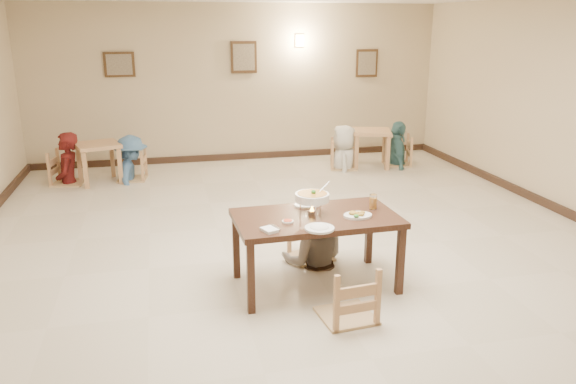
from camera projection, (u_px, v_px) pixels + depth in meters
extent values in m
plane|color=beige|center=(303.00, 254.00, 6.65)|extent=(10.00, 10.00, 0.00)
plane|color=#CCB694|center=(239.00, 84.00, 10.87)|extent=(10.00, 0.00, 10.00)
cube|color=#332117|center=(241.00, 156.00, 11.26)|extent=(8.00, 0.06, 0.12)
cube|color=#3E2816|center=(119.00, 64.00, 10.24)|extent=(0.55, 0.03, 0.45)
cube|color=gray|center=(119.00, 65.00, 10.23)|extent=(0.45, 0.01, 0.37)
cube|color=#3E2816|center=(244.00, 57.00, 10.71)|extent=(0.50, 0.03, 0.60)
cube|color=gray|center=(244.00, 57.00, 10.70)|extent=(0.41, 0.01, 0.49)
cube|color=#3E2816|center=(367.00, 63.00, 11.30)|extent=(0.45, 0.03, 0.55)
cube|color=gray|center=(367.00, 63.00, 11.28)|extent=(0.37, 0.01, 0.45)
cube|color=#FFD88C|center=(300.00, 41.00, 10.87)|extent=(0.16, 0.05, 0.22)
cube|color=#3E2318|center=(316.00, 218.00, 5.66)|extent=(1.66, 0.97, 0.06)
cube|color=#3E2318|center=(251.00, 278.00, 5.21)|extent=(0.07, 0.07, 0.71)
cube|color=#3E2318|center=(400.00, 261.00, 5.58)|extent=(0.07, 0.07, 0.71)
cube|color=#3E2318|center=(236.00, 246.00, 5.95)|extent=(0.07, 0.07, 0.71)
cube|color=#3E2318|center=(369.00, 233.00, 6.32)|extent=(0.07, 0.07, 0.71)
cube|color=tan|center=(311.00, 223.00, 6.43)|extent=(0.44, 0.44, 0.05)
cube|color=tan|center=(348.00, 270.00, 5.09)|extent=(0.48, 0.48, 0.05)
imported|color=gray|center=(315.00, 197.00, 6.21)|extent=(0.88, 0.75, 1.56)
torus|color=silver|center=(312.00, 201.00, 5.64)|extent=(0.27, 0.27, 0.01)
cylinder|color=silver|center=(312.00, 213.00, 5.68)|extent=(0.07, 0.07, 0.04)
cone|color=#FFA526|center=(312.00, 208.00, 5.66)|extent=(0.04, 0.04, 0.06)
cylinder|color=white|center=(312.00, 197.00, 5.63)|extent=(0.34, 0.34, 0.08)
cylinder|color=#B06D24|center=(312.00, 194.00, 5.62)|extent=(0.30, 0.30, 0.02)
sphere|color=#2D7223|center=(314.00, 192.00, 5.61)|extent=(0.05, 0.05, 0.05)
cylinder|color=silver|center=(323.00, 188.00, 5.70)|extent=(0.16, 0.10, 0.11)
cylinder|color=silver|center=(320.00, 205.00, 5.74)|extent=(0.01, 0.01, 0.15)
cylinder|color=silver|center=(300.00, 207.00, 5.70)|extent=(0.01, 0.01, 0.15)
cylinder|color=silver|center=(315.00, 211.00, 5.55)|extent=(0.01, 0.01, 0.15)
cylinder|color=white|center=(307.00, 205.00, 5.94)|extent=(0.28, 0.28, 0.02)
ellipsoid|color=white|center=(307.00, 204.00, 5.94)|extent=(0.18, 0.15, 0.06)
cylinder|color=white|center=(319.00, 228.00, 5.27)|extent=(0.28, 0.28, 0.02)
ellipsoid|color=white|center=(319.00, 228.00, 5.26)|extent=(0.18, 0.16, 0.06)
cylinder|color=white|center=(358.00, 216.00, 5.61)|extent=(0.29, 0.29, 0.02)
sphere|color=#2D7223|center=(356.00, 216.00, 5.52)|extent=(0.05, 0.05, 0.05)
cylinder|color=white|center=(288.00, 222.00, 5.45)|extent=(0.11, 0.11, 0.02)
cylinder|color=#A41D07|center=(288.00, 221.00, 5.45)|extent=(0.09, 0.09, 0.01)
cube|color=white|center=(269.00, 230.00, 5.22)|extent=(0.17, 0.19, 0.03)
cube|color=silver|center=(273.00, 227.00, 5.30)|extent=(0.06, 0.16, 0.01)
cube|color=silver|center=(276.00, 227.00, 5.31)|extent=(0.06, 0.16, 0.01)
cylinder|color=white|center=(373.00, 202.00, 5.83)|extent=(0.08, 0.08, 0.16)
cylinder|color=orange|center=(373.00, 203.00, 5.83)|extent=(0.07, 0.07, 0.12)
cube|color=tan|center=(98.00, 145.00, 9.46)|extent=(0.85, 0.85, 0.06)
cube|color=tan|center=(86.00, 170.00, 9.20)|extent=(0.07, 0.07, 0.62)
cube|color=tan|center=(120.00, 166.00, 9.46)|extent=(0.07, 0.07, 0.62)
cube|color=tan|center=(79.00, 163.00, 9.66)|extent=(0.07, 0.07, 0.62)
cube|color=tan|center=(112.00, 159.00, 9.93)|extent=(0.07, 0.07, 0.62)
cube|color=tan|center=(372.00, 132.00, 10.55)|extent=(0.87, 0.87, 0.06)
cube|color=tan|center=(356.00, 153.00, 10.40)|extent=(0.07, 0.07, 0.64)
cube|color=tan|center=(388.00, 153.00, 10.36)|extent=(0.07, 0.07, 0.64)
cube|color=tan|center=(355.00, 146.00, 10.95)|extent=(0.07, 0.07, 0.64)
cube|color=tan|center=(385.00, 147.00, 10.91)|extent=(0.07, 0.07, 0.64)
cube|color=tan|center=(66.00, 155.00, 9.43)|extent=(0.50, 0.50, 0.05)
cube|color=tan|center=(131.00, 154.00, 9.68)|extent=(0.47, 0.47, 0.05)
cube|color=tan|center=(344.00, 143.00, 10.45)|extent=(0.49, 0.49, 0.05)
cube|color=tan|center=(398.00, 139.00, 10.72)|extent=(0.50, 0.50, 0.05)
imported|color=#4F1211|center=(64.00, 133.00, 9.32)|extent=(0.44, 0.66, 1.76)
imported|color=teal|center=(129.00, 136.00, 9.59)|extent=(0.65, 1.05, 1.56)
imported|color=silver|center=(345.00, 125.00, 10.35)|extent=(0.72, 0.91, 1.63)
imported|color=teal|center=(399.00, 121.00, 10.62)|extent=(0.61, 1.05, 1.68)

